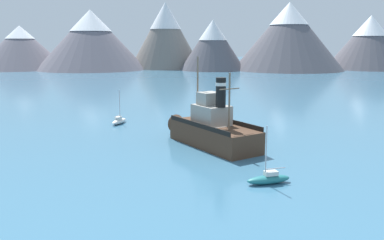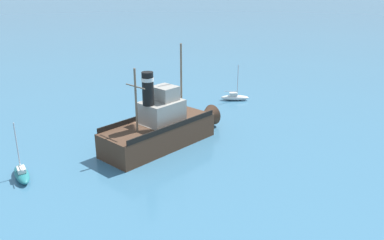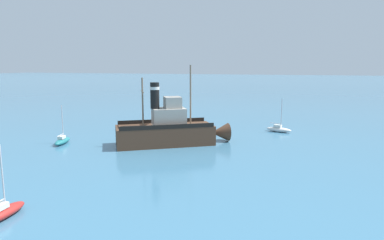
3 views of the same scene
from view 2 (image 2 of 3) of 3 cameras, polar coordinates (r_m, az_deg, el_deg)
ground_plane at (r=40.90m, az=-6.18°, el=-3.85°), size 600.00×600.00×0.00m
old_tugboat at (r=40.88m, az=-4.09°, el=-1.02°), size 10.41×14.04×9.90m
sailboat_teal at (r=37.53m, az=-22.79°, el=-6.94°), size 3.95×2.01×4.90m
sailboat_white at (r=56.04m, az=6.02°, el=3.21°), size 2.21×3.95×4.90m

